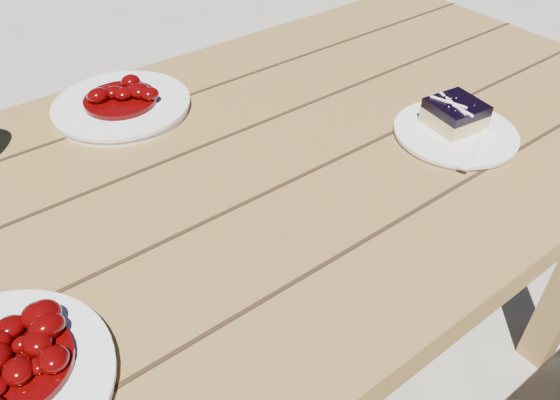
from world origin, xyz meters
TOP-DOWN VIEW (x-y plane):
  - picnic_table at (0.00, -0.00)m, footprint 2.00×1.55m
  - goulash_stew at (-0.21, -0.17)m, footprint 0.12×0.12m
  - dessert_plate at (0.52, -0.15)m, footprint 0.20×0.20m
  - blueberry_cake at (0.53, -0.14)m, footprint 0.09×0.09m
  - fork_dessert at (0.50, -0.21)m, footprint 0.16×0.08m
  - second_plate at (0.11, 0.27)m, footprint 0.24×0.24m
  - second_stew at (0.11, 0.27)m, footprint 0.13×0.13m

SIDE VIEW (x-z plane):
  - picnic_table at x=0.00m, z-range 0.21..0.96m
  - dessert_plate at x=0.52m, z-range 0.75..0.76m
  - second_plate at x=0.11m, z-range 0.75..0.77m
  - fork_dessert at x=0.50m, z-range 0.76..0.76m
  - blueberry_cake at x=0.53m, z-range 0.76..0.81m
  - goulash_stew at x=-0.21m, z-range 0.77..0.81m
  - second_stew at x=0.11m, z-range 0.77..0.81m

